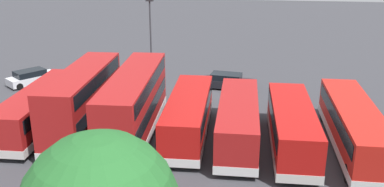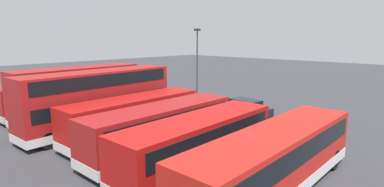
{
  "view_description": "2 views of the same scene",
  "coord_description": "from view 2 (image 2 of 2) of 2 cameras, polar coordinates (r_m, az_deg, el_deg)",
  "views": [
    {
      "loc": [
        -4.35,
        37.07,
        12.74
      ],
      "look_at": [
        0.41,
        4.43,
        1.3
      ],
      "focal_mm": 40.29,
      "sensor_mm": 36.0,
      "label": 1
    },
    {
      "loc": [
        -17.23,
        22.17,
        7.01
      ],
      "look_at": [
        1.82,
        1.9,
        1.93
      ],
      "focal_mm": 28.77,
      "sensor_mm": 36.0,
      "label": 2
    }
  ],
  "objects": [
    {
      "name": "bus_single_deck_third",
      "position": [
        18.87,
        -5.65,
        -6.29
      ],
      "size": [
        2.83,
        10.46,
        2.95
      ],
      "color": "#A51919",
      "rests_on": "ground"
    },
    {
      "name": "bus_single_deck_second",
      "position": [
        16.16,
        1.27,
        -9.13
      ],
      "size": [
        2.88,
        10.18,
        2.95
      ],
      "color": "#B71411",
      "rests_on": "ground"
    },
    {
      "name": "bus_double_decker_sixth",
      "position": [
        27.74,
        -20.25,
        0.25
      ],
      "size": [
        3.1,
        10.89,
        4.55
      ],
      "color": "#A51919",
      "rests_on": "ground"
    },
    {
      "name": "bus_single_deck_near_end",
      "position": [
        14.59,
        15.17,
        -11.69
      ],
      "size": [
        2.77,
        11.96,
        2.95
      ],
      "color": "red",
      "rests_on": "ground"
    },
    {
      "name": "bus_single_deck_seventh",
      "position": [
        30.87,
        -22.82,
        -0.51
      ],
      "size": [
        3.03,
        11.03,
        2.95
      ],
      "color": "#A51919",
      "rests_on": "ground"
    },
    {
      "name": "lamp_post_tall",
      "position": [
        33.88,
        0.97,
        6.36
      ],
      "size": [
        0.7,
        0.3,
        7.94
      ],
      "color": "#38383D",
      "rests_on": "ground"
    },
    {
      "name": "waste_bin_yellow",
      "position": [
        37.3,
        -4.09,
        0.24
      ],
      "size": [
        0.6,
        0.6,
        0.95
      ],
      "primitive_type": "cylinder",
      "color": "#197F33",
      "rests_on": "ground"
    },
    {
      "name": "bus_double_decker_fifth",
      "position": [
        24.37,
        -16.75,
        -0.87
      ],
      "size": [
        3.28,
        12.19,
        4.55
      ],
      "color": "#A51919",
      "rests_on": "ground"
    },
    {
      "name": "ground_plane",
      "position": [
        28.94,
        5.22,
        -3.7
      ],
      "size": [
        140.0,
        140.0,
        0.0
      ],
      "primitive_type": "plane",
      "color": "#38383D"
    },
    {
      "name": "car_hatchback_silver",
      "position": [
        40.76,
        -13.63,
        1.16
      ],
      "size": [
        4.18,
        4.69,
        1.43
      ],
      "color": "silver",
      "rests_on": "ground"
    },
    {
      "name": "bus_single_deck_fourth",
      "position": [
        21.75,
        -10.72,
        -4.18
      ],
      "size": [
        2.93,
        10.39,
        2.95
      ],
      "color": "#B71411",
      "rests_on": "ground"
    },
    {
      "name": "car_small_green",
      "position": [
        28.53,
        10.07,
        -2.58
      ],
      "size": [
        4.8,
        2.42,
        1.43
      ],
      "color": "black",
      "rests_on": "ground"
    }
  ]
}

